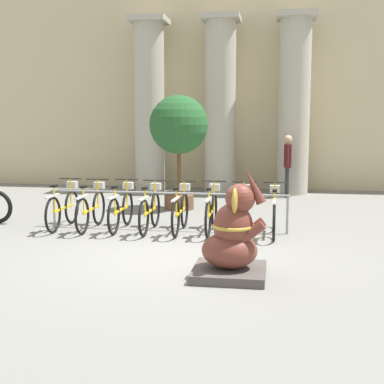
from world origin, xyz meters
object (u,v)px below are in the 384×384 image
at_px(bicycle_0, 63,208).
at_px(bicycle_4, 180,211).
at_px(bicycle_3, 150,210).
at_px(bicycle_1, 91,209).
at_px(potted_tree, 179,129).
at_px(bicycle_2, 121,209).
at_px(bicycle_7, 274,214).
at_px(elephant_statue, 232,240).
at_px(bicycle_5, 211,212).
at_px(person_pedestrian, 287,160).
at_px(bicycle_6, 243,213).

distance_m(bicycle_0, bicycle_4, 2.42).
xyz_separation_m(bicycle_0, bicycle_3, (1.82, -0.02, 0.00)).
relative_size(bicycle_0, bicycle_1, 1.00).
xyz_separation_m(bicycle_4, potted_tree, (-0.51, 2.61, 1.53)).
distance_m(bicycle_2, bicycle_7, 3.03).
bearing_deg(elephant_statue, bicycle_5, 102.80).
height_order(bicycle_5, person_pedestrian, person_pedestrian).
relative_size(bicycle_0, bicycle_4, 1.00).
distance_m(bicycle_0, elephant_statue, 4.64).
height_order(bicycle_1, bicycle_6, same).
bearing_deg(bicycle_7, bicycle_2, 179.56).
relative_size(bicycle_7, person_pedestrian, 0.97).
relative_size(bicycle_3, bicycle_5, 1.00).
height_order(bicycle_5, bicycle_7, same).
bearing_deg(bicycle_7, bicycle_1, -179.37).
bearing_deg(bicycle_0, bicycle_5, 0.67).
bearing_deg(person_pedestrian, potted_tree, -138.13).
bearing_deg(bicycle_5, elephant_statue, -77.20).
bearing_deg(potted_tree, bicycle_6, -56.23).
height_order(bicycle_4, person_pedestrian, person_pedestrian).
height_order(bicycle_3, bicycle_6, same).
bearing_deg(bicycle_6, bicycle_3, -178.65).
height_order(bicycle_4, elephant_statue, elephant_statue).
xyz_separation_m(bicycle_4, person_pedestrian, (2.13, 4.97, 0.64)).
bearing_deg(bicycle_4, elephant_statue, -65.94).
relative_size(bicycle_2, bicycle_7, 1.00).
height_order(bicycle_7, person_pedestrian, person_pedestrian).
bearing_deg(elephant_statue, potted_tree, 108.06).
relative_size(bicycle_4, bicycle_5, 1.00).
distance_m(bicycle_5, person_pedestrian, 5.19).
height_order(bicycle_4, bicycle_5, same).
bearing_deg(potted_tree, bicycle_7, -48.00).
bearing_deg(bicycle_3, bicycle_6, 1.35).
height_order(bicycle_3, bicycle_4, same).
relative_size(bicycle_6, elephant_statue, 1.08).
bearing_deg(bicycle_2, elephant_statue, -49.21).
relative_size(bicycle_4, person_pedestrian, 0.97).
bearing_deg(potted_tree, bicycle_5, -66.41).
xyz_separation_m(bicycle_3, bicycle_5, (1.21, 0.06, 0.00)).
xyz_separation_m(bicycle_1, bicycle_6, (3.03, 0.05, 0.00)).
height_order(bicycle_1, bicycle_2, same).
distance_m(bicycle_2, bicycle_5, 1.82).
xyz_separation_m(bicycle_5, potted_tree, (-1.12, 2.56, 1.53)).
relative_size(bicycle_7, potted_tree, 0.61).
distance_m(bicycle_1, elephant_statue, 4.15).
bearing_deg(bicycle_2, potted_tree, 74.75).
height_order(bicycle_2, person_pedestrian, person_pedestrian).
bearing_deg(bicycle_2, person_pedestrian, 55.89).
relative_size(bicycle_1, elephant_statue, 1.08).
height_order(elephant_statue, person_pedestrian, person_pedestrian).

